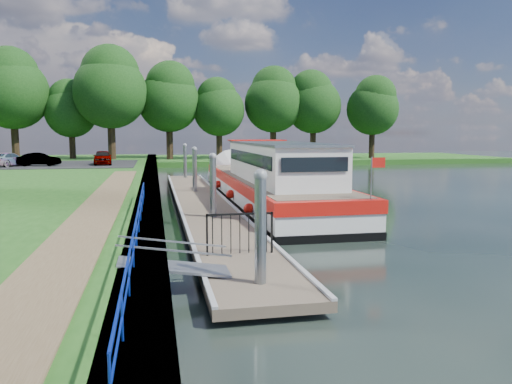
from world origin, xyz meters
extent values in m
plane|color=black|center=(0.00, 0.00, 0.00)|extent=(160.00, 160.00, 0.00)
cube|color=#473D2D|center=(-2.55, 15.00, 0.39)|extent=(1.10, 90.00, 0.78)
cube|color=#1E4E16|center=(12.00, 52.00, 0.30)|extent=(60.00, 18.00, 0.60)
cube|color=brown|center=(-4.40, 8.00, 0.80)|extent=(1.60, 40.00, 0.05)
cube|color=black|center=(-11.00, 38.00, 0.81)|extent=(14.00, 12.00, 0.06)
cube|color=#0C2DBF|center=(-2.75, 3.00, 1.48)|extent=(0.04, 18.00, 0.04)
cube|color=#0C2DBF|center=(-2.75, 3.00, 1.12)|extent=(0.03, 18.00, 0.03)
cylinder|color=#0C2DBF|center=(-2.75, -4.00, 1.14)|extent=(0.04, 0.04, 0.72)
cylinder|color=#0C2DBF|center=(-2.75, -2.00, 1.14)|extent=(0.04, 0.04, 0.72)
cylinder|color=#0C2DBF|center=(-2.75, 0.00, 1.14)|extent=(0.04, 0.04, 0.72)
cylinder|color=#0C2DBF|center=(-2.75, 2.00, 1.14)|extent=(0.04, 0.04, 0.72)
cylinder|color=#0C2DBF|center=(-2.75, 4.00, 1.14)|extent=(0.04, 0.04, 0.72)
cylinder|color=#0C2DBF|center=(-2.75, 6.00, 1.14)|extent=(0.04, 0.04, 0.72)
cylinder|color=#0C2DBF|center=(-2.75, 8.00, 1.14)|extent=(0.04, 0.04, 0.72)
cylinder|color=#0C2DBF|center=(-2.75, 10.00, 1.14)|extent=(0.04, 0.04, 0.72)
cylinder|color=#0C2DBF|center=(-2.75, 12.00, 1.14)|extent=(0.04, 0.04, 0.72)
cube|color=brown|center=(0.00, 13.00, 0.28)|extent=(2.50, 30.00, 0.24)
cube|color=#9EA0A3|center=(0.00, 1.00, 0.05)|extent=(2.30, 5.00, 0.30)
cube|color=#9EA0A3|center=(0.00, 9.00, 0.05)|extent=(2.30, 5.00, 0.30)
cube|color=#9EA0A3|center=(0.00, 17.00, 0.05)|extent=(2.30, 5.00, 0.30)
cube|color=#9EA0A3|center=(0.00, 25.00, 0.05)|extent=(2.30, 5.00, 0.30)
cube|color=#9EA0A3|center=(1.19, 13.00, 0.43)|extent=(0.12, 30.00, 0.06)
cube|color=#9EA0A3|center=(-1.19, 13.00, 0.43)|extent=(0.12, 30.00, 0.06)
cylinder|color=gray|center=(0.00, -0.50, 1.10)|extent=(0.26, 0.26, 3.40)
sphere|color=gray|center=(0.00, -0.50, 2.80)|extent=(0.30, 0.30, 0.30)
cylinder|color=gray|center=(0.00, 8.50, 1.10)|extent=(0.26, 0.26, 3.40)
sphere|color=gray|center=(0.00, 8.50, 2.80)|extent=(0.30, 0.30, 0.30)
cylinder|color=gray|center=(0.00, 17.50, 1.10)|extent=(0.26, 0.26, 3.40)
sphere|color=gray|center=(0.00, 17.50, 2.80)|extent=(0.30, 0.30, 0.30)
cylinder|color=gray|center=(0.00, 26.50, 1.10)|extent=(0.26, 0.26, 3.40)
sphere|color=gray|center=(0.00, 26.50, 2.80)|extent=(0.30, 0.30, 0.30)
cube|color=#A5A8AD|center=(-1.85, 0.50, 0.60)|extent=(2.58, 1.00, 0.43)
cube|color=#A5A8AD|center=(-1.85, 0.02, 1.10)|extent=(2.58, 0.04, 0.41)
cube|color=#A5A8AD|center=(-1.85, 0.98, 1.10)|extent=(2.58, 0.04, 0.41)
cube|color=black|center=(-0.90, 2.20, 0.98)|extent=(0.05, 0.05, 1.15)
cube|color=black|center=(0.90, 2.20, 0.98)|extent=(0.05, 0.05, 1.15)
cube|color=black|center=(0.00, 2.20, 1.52)|extent=(1.85, 0.05, 0.05)
cube|color=black|center=(-0.75, 2.20, 0.98)|extent=(0.02, 0.02, 1.10)
cube|color=black|center=(-0.50, 2.20, 0.98)|extent=(0.02, 0.02, 1.10)
cube|color=black|center=(-0.25, 2.20, 0.98)|extent=(0.02, 0.02, 1.10)
cube|color=black|center=(0.00, 2.20, 0.98)|extent=(0.02, 0.02, 1.10)
cube|color=black|center=(0.25, 2.20, 0.98)|extent=(0.02, 0.02, 1.10)
cube|color=black|center=(0.50, 2.20, 0.98)|extent=(0.02, 0.02, 1.10)
cube|color=black|center=(0.75, 2.20, 0.98)|extent=(0.02, 0.02, 1.10)
cube|color=black|center=(3.60, 14.70, 0.02)|extent=(4.00, 20.00, 0.55)
cube|color=silver|center=(3.60, 14.70, 0.62)|extent=(3.96, 19.90, 0.65)
cube|color=red|center=(3.60, 14.70, 1.18)|extent=(4.04, 20.00, 0.48)
cube|color=brown|center=(3.60, 14.70, 1.42)|extent=(3.68, 19.20, 0.04)
cone|color=silver|center=(3.60, 25.10, 0.55)|extent=(4.00, 1.50, 4.00)
cube|color=silver|center=(3.60, 12.20, 2.30)|extent=(3.00, 11.00, 1.75)
cube|color=gray|center=(3.60, 12.20, 3.22)|extent=(3.10, 11.20, 0.10)
cube|color=black|center=(2.08, 12.20, 2.55)|extent=(0.04, 10.00, 0.55)
cube|color=black|center=(5.12, 12.20, 2.55)|extent=(0.04, 10.00, 0.55)
cube|color=black|center=(3.60, 17.75, 2.55)|extent=(2.60, 0.04, 0.55)
cube|color=black|center=(3.60, 6.65, 2.55)|extent=(2.60, 0.04, 0.55)
cube|color=red|center=(3.60, 17.40, 3.30)|extent=(3.20, 1.60, 0.06)
cylinder|color=gray|center=(5.10, 5.00, 2.15)|extent=(0.05, 0.05, 1.50)
cube|color=red|center=(5.35, 5.00, 2.70)|extent=(0.50, 0.02, 0.35)
sphere|color=red|center=(1.48, 8.70, 0.65)|extent=(0.44, 0.44, 0.44)
sphere|color=red|center=(1.48, 13.70, 0.65)|extent=(0.44, 0.44, 0.44)
sphere|color=red|center=(1.48, 18.70, 0.65)|extent=(0.44, 0.44, 0.44)
imported|color=#594C47|center=(2.40, 8.92, 2.30)|extent=(0.52, 0.70, 1.72)
cylinder|color=#332316|center=(-17.49, 49.36, 2.70)|extent=(0.83, 0.83, 4.21)
sphere|color=black|center=(-17.49, 49.36, 8.08)|extent=(7.95, 7.95, 7.95)
sphere|color=black|center=(-17.71, 49.47, 10.07)|extent=(6.31, 6.31, 6.31)
cylinder|color=#332316|center=(-11.50, 49.87, 2.15)|extent=(0.70, 0.70, 3.10)
sphere|color=black|center=(-11.50, 49.87, 6.11)|extent=(5.85, 5.85, 5.85)
sphere|color=black|center=(-11.67, 50.04, 7.57)|extent=(4.65, 4.65, 4.65)
cylinder|color=#332316|center=(-6.89, 47.36, 2.75)|extent=(0.84, 0.84, 4.29)
sphere|color=black|center=(-6.89, 47.36, 8.23)|extent=(8.10, 8.10, 8.10)
sphere|color=black|center=(-6.84, 47.51, 10.25)|extent=(6.44, 6.44, 6.44)
cylinder|color=#332316|center=(-0.41, 49.36, 2.52)|extent=(0.79, 0.79, 3.83)
sphere|color=black|center=(-0.41, 49.36, 7.42)|extent=(7.24, 7.24, 7.24)
sphere|color=black|center=(-0.22, 49.13, 9.23)|extent=(5.75, 5.75, 5.75)
cylinder|color=#332316|center=(5.49, 49.09, 2.23)|extent=(0.72, 0.72, 3.26)
sphere|color=black|center=(5.49, 49.09, 6.40)|extent=(6.16, 6.16, 6.16)
sphere|color=black|center=(5.30, 49.34, 7.93)|extent=(4.89, 4.89, 4.89)
cylinder|color=#332316|center=(12.25, 49.38, 2.49)|extent=(0.78, 0.78, 3.77)
sphere|color=black|center=(12.25, 49.38, 7.31)|extent=(7.13, 7.13, 7.13)
sphere|color=black|center=(12.38, 49.62, 9.09)|extent=(5.66, 5.66, 5.66)
cylinder|color=#332316|center=(17.42, 49.40, 2.42)|extent=(0.77, 0.77, 3.65)
sphere|color=black|center=(17.42, 49.40, 7.09)|extent=(6.89, 6.89, 6.89)
sphere|color=black|center=(17.07, 49.41, 8.81)|extent=(5.47, 5.47, 5.47)
cylinder|color=#332316|center=(24.52, 47.52, 2.30)|extent=(0.74, 0.74, 3.41)
sphere|color=black|center=(24.52, 47.52, 6.66)|extent=(6.43, 6.43, 6.43)
sphere|color=black|center=(24.75, 47.30, 8.26)|extent=(5.11, 5.11, 5.11)
imported|color=#999999|center=(-6.89, 36.49, 1.50)|extent=(1.89, 4.00, 1.32)
imported|color=#999999|center=(-12.18, 35.74, 1.41)|extent=(3.57, 1.45, 1.15)
imported|color=#999999|center=(-14.65, 35.73, 1.43)|extent=(3.23, 4.42, 1.19)
camera|label=1|loc=(-2.25, -11.04, 3.72)|focal=35.00mm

